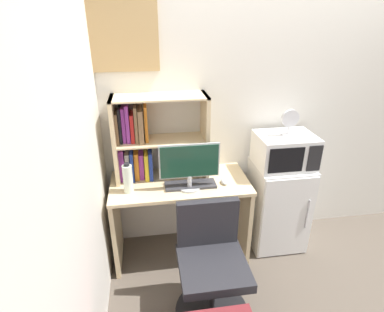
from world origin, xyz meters
TOP-DOWN VIEW (x-y plane):
  - wall_back at (0.40, 0.02)m, footprint 6.40×0.04m
  - wall_left at (-1.62, -1.60)m, footprint 0.04×4.40m
  - desk at (-0.96, -0.28)m, footprint 1.18×0.57m
  - hutch_bookshelf at (-1.22, -0.13)m, footprint 0.79×0.29m
  - monitor at (-0.89, -0.40)m, footprint 0.49×0.18m
  - keyboard at (-0.88, -0.37)m, footprint 0.43×0.15m
  - computer_mouse at (-0.59, -0.37)m, footprint 0.06×0.09m
  - water_bottle at (-1.39, -0.38)m, footprint 0.08×0.08m
  - mini_fridge at (-0.02, -0.26)m, footprint 0.49×0.49m
  - microwave at (-0.02, -0.25)m, footprint 0.50×0.39m
  - desk_fan at (-0.02, -0.26)m, footprint 0.15×0.11m
  - desk_chair at (-0.81, -0.93)m, footprint 0.55×0.55m
  - wall_corkboard at (-1.38, -0.01)m, footprint 0.61×0.02m

SIDE VIEW (x-z plane):
  - desk_chair at x=-0.81m, z-range -0.06..0.82m
  - mini_fridge at x=-0.02m, z-range 0.00..0.84m
  - desk at x=-0.96m, z-range 0.14..0.91m
  - keyboard at x=-0.88m, z-range 0.77..0.79m
  - computer_mouse at x=-0.59m, z-range 0.77..0.81m
  - water_bottle at x=-1.39m, z-range 0.76..1.02m
  - microwave at x=-0.02m, z-range 0.84..1.13m
  - monitor at x=-0.89m, z-range 0.80..1.19m
  - hutch_bookshelf at x=-1.22m, z-range 0.76..1.48m
  - desk_fan at x=-0.02m, z-range 1.14..1.37m
  - wall_back at x=0.40m, z-range 0.00..2.60m
  - wall_left at x=-1.62m, z-range 0.00..2.60m
  - wall_corkboard at x=-1.38m, z-range 1.66..2.20m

